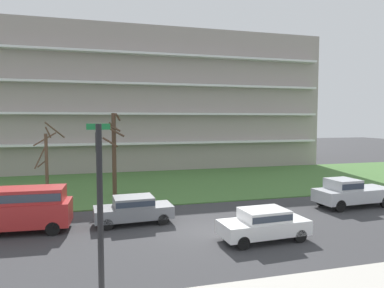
% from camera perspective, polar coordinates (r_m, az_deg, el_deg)
% --- Properties ---
extents(ground, '(160.00, 160.00, 0.00)m').
position_cam_1_polar(ground, '(19.14, 2.88, -14.12)').
color(ground, '#38383A').
extents(grass_lawn_strip, '(80.00, 16.00, 0.08)m').
position_cam_1_polar(grass_lawn_strip, '(32.34, -4.88, -6.53)').
color(grass_lawn_strip, '#477238').
rests_on(grass_lawn_strip, ground).
extents(apartment_building, '(43.65, 14.73, 16.52)m').
position_cam_1_polar(apartment_building, '(46.57, -8.24, 6.82)').
color(apartment_building, '#9E938C').
rests_on(apartment_building, ground).
extents(tree_far_left, '(2.33, 2.35, 5.81)m').
position_cam_1_polar(tree_far_left, '(27.84, -22.72, -2.60)').
color(tree_far_left, brown).
rests_on(tree_far_left, ground).
extents(tree_left, '(1.66, 1.14, 6.46)m').
position_cam_1_polar(tree_left, '(27.51, -12.66, -1.12)').
color(tree_left, '#4C3828').
rests_on(tree_left, ground).
extents(sedan_gray_near_left, '(4.49, 2.03, 1.57)m').
position_cam_1_polar(sedan_gray_near_left, '(20.51, -9.56, -10.39)').
color(sedan_gray_near_left, slate).
rests_on(sedan_gray_near_left, ground).
extents(sedan_white_center_left, '(4.49, 2.04, 1.57)m').
position_cam_1_polar(sedan_white_center_left, '(17.90, 11.69, -12.57)').
color(sedan_white_center_left, white).
rests_on(sedan_white_center_left, ground).
extents(van_red_center_right, '(5.30, 2.28, 2.36)m').
position_cam_1_polar(van_red_center_right, '(20.71, -26.52, -9.13)').
color(van_red_center_right, '#B22828').
rests_on(van_red_center_right, ground).
extents(pickup_silver_near_right, '(5.51, 2.31, 1.95)m').
position_cam_1_polar(pickup_silver_near_right, '(26.27, 24.53, -7.19)').
color(pickup_silver_near_right, '#B7BABF').
rests_on(pickup_silver_near_right, ground).
extents(traffic_signal_mast, '(0.90, 5.94, 5.84)m').
position_cam_1_polar(traffic_signal_mast, '(12.94, -14.95, -4.59)').
color(traffic_signal_mast, black).
rests_on(traffic_signal_mast, ground).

